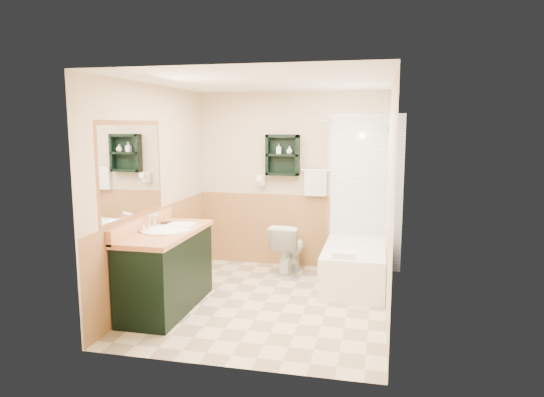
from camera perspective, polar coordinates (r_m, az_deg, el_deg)
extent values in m
plane|color=beige|center=(5.52, -0.69, -12.07)|extent=(3.00, 3.00, 0.00)
cube|color=beige|center=(6.69, 2.27, 2.19)|extent=(2.60, 0.04, 2.40)
cube|color=beige|center=(5.66, -13.82, 0.76)|extent=(0.04, 3.00, 2.40)
cube|color=beige|center=(5.08, 13.93, -0.13)|extent=(0.04, 3.00, 2.40)
cube|color=white|center=(5.18, -0.74, 13.82)|extent=(2.60, 3.00, 0.04)
cube|color=black|center=(6.57, 1.25, 5.14)|extent=(0.45, 0.15, 0.55)
cylinder|color=silver|center=(5.81, 6.15, 9.07)|extent=(0.03, 1.60, 0.03)
cube|color=black|center=(5.33, -12.31, -8.20)|extent=(0.59, 1.35, 0.85)
cube|color=white|center=(6.13, 9.70, -7.66)|extent=(0.74, 1.50, 0.49)
imported|color=white|center=(6.45, 1.96, -5.88)|extent=(0.45, 0.72, 0.67)
cube|color=white|center=(5.34, -10.68, -3.17)|extent=(0.29, 0.23, 0.04)
imported|color=black|center=(5.49, -12.99, -1.98)|extent=(0.15, 0.09, 0.22)
cube|color=white|center=(5.49, 8.40, -6.53)|extent=(0.24, 0.20, 0.07)
imported|color=white|center=(6.57, 0.79, 5.55)|extent=(0.08, 0.14, 0.06)
imported|color=white|center=(6.54, 2.07, 5.61)|extent=(0.11, 0.13, 0.08)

